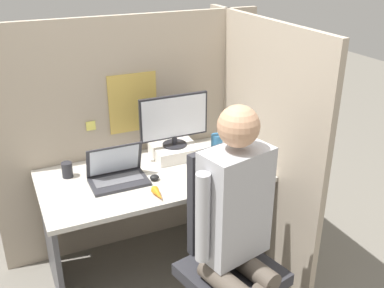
% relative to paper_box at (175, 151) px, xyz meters
% --- Properties ---
extents(cubicle_panel_back, '(1.91, 0.05, 1.66)m').
position_rel_paper_box_xyz_m(cubicle_panel_back, '(-0.23, 0.22, 0.07)').
color(cubicle_panel_back, tan).
rests_on(cubicle_panel_back, ground).
extents(cubicle_panel_right, '(0.04, 1.39, 1.66)m').
position_rel_paper_box_xyz_m(cubicle_panel_right, '(0.50, -0.25, 0.06)').
color(cubicle_panel_right, tan).
rests_on(cubicle_panel_right, ground).
extents(desk, '(1.41, 0.74, 0.73)m').
position_rel_paper_box_xyz_m(desk, '(-0.23, -0.18, -0.22)').
color(desk, beige).
rests_on(desk, ground).
extents(paper_box, '(0.30, 0.26, 0.08)m').
position_rel_paper_box_xyz_m(paper_box, '(0.00, 0.00, 0.00)').
color(paper_box, white).
rests_on(paper_box, desk).
extents(monitor, '(0.48, 0.16, 0.36)m').
position_rel_paper_box_xyz_m(monitor, '(0.00, 0.00, 0.23)').
color(monitor, '#232328').
rests_on(monitor, paper_box).
extents(laptop, '(0.35, 0.23, 0.23)m').
position_rel_paper_box_xyz_m(laptop, '(-0.46, -0.18, 0.00)').
color(laptop, '#2D2D33').
rests_on(laptop, desk).
extents(mouse, '(0.06, 0.05, 0.04)m').
position_rel_paper_box_xyz_m(mouse, '(-0.24, -0.26, -0.02)').
color(mouse, black).
rests_on(mouse, desk).
extents(stapler, '(0.04, 0.15, 0.05)m').
position_rel_paper_box_xyz_m(stapler, '(0.38, -0.27, -0.02)').
color(stapler, '#2D2D33').
rests_on(stapler, desk).
extents(carrot_toy, '(0.05, 0.14, 0.05)m').
position_rel_paper_box_xyz_m(carrot_toy, '(-0.30, -0.46, -0.02)').
color(carrot_toy, orange).
rests_on(carrot_toy, desk).
extents(office_chair, '(0.55, 0.60, 1.10)m').
position_rel_paper_box_xyz_m(office_chair, '(-0.05, -0.84, -0.20)').
color(office_chair, '#2D2D33').
rests_on(office_chair, ground).
extents(person, '(0.47, 0.47, 1.41)m').
position_rel_paper_box_xyz_m(person, '(-0.08, -1.00, 0.05)').
color(person, brown).
rests_on(person, ground).
extents(coffee_mug, '(0.08, 0.08, 0.11)m').
position_rel_paper_box_xyz_m(coffee_mug, '(0.32, -0.01, 0.01)').
color(coffee_mug, teal).
rests_on(coffee_mug, desk).
extents(pen_cup, '(0.07, 0.07, 0.10)m').
position_rel_paper_box_xyz_m(pen_cup, '(-0.73, 0.01, 0.01)').
color(pen_cup, '#28282D').
rests_on(pen_cup, desk).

